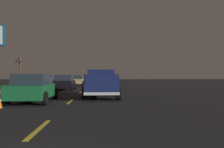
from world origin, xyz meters
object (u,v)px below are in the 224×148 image
Objects in this scene: sedan_white at (101,80)px; sedan_tan at (77,80)px; pickup_truck at (101,84)px; sedan_green at (34,88)px; sedan_black at (64,82)px; bare_tree_far at (20,70)px.

sedan_tan is at bearing 127.52° from sedan_white.
pickup_truck is at bearing 179.83° from sedan_white.
sedan_green is at bearing 179.58° from sedan_tan.
sedan_black is (7.70, 3.64, -0.13)m from pickup_truck.
bare_tree_far is at bearing 69.59° from sedan_tan.
sedan_white is at bearing -14.60° from sedan_black.
pickup_truck reaches higher than sedan_tan.
sedan_green is 27.38m from bare_tree_far.
sedan_black is 11.47m from sedan_tan.
sedan_black and sedan_tan have the same top height.
sedan_black is at bearing 179.50° from sedan_tan.
sedan_black is 1.00× the size of sedan_tan.
sedan_green is (-10.60, 0.06, 0.00)m from sedan_black.
sedan_tan is 22.07m from sedan_green.
sedan_tan is (11.47, -0.10, 0.00)m from sedan_black.
bare_tree_far is at bearing 32.27° from sedan_black.
bare_tree_far is (3.57, 9.60, 1.69)m from sedan_tan.
sedan_green is at bearing -159.80° from bare_tree_far.
bare_tree_far reaches higher than pickup_truck.
bare_tree_far reaches higher than sedan_green.
bare_tree_far reaches higher than sedan_black.
pickup_truck is 26.31m from bare_tree_far.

